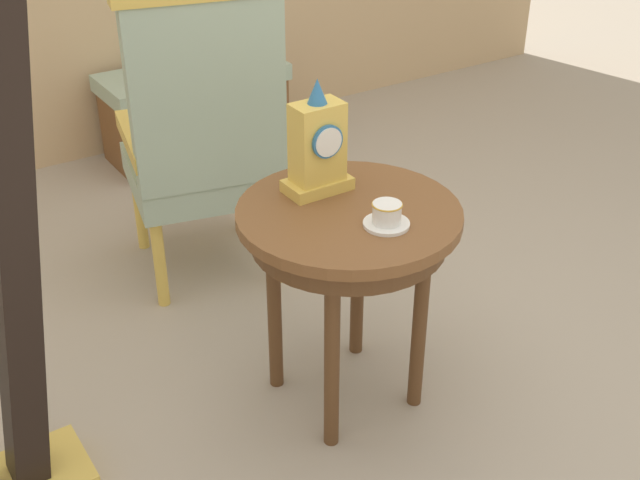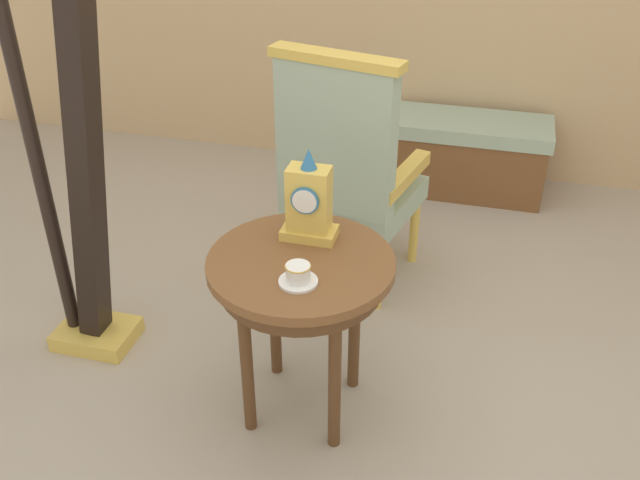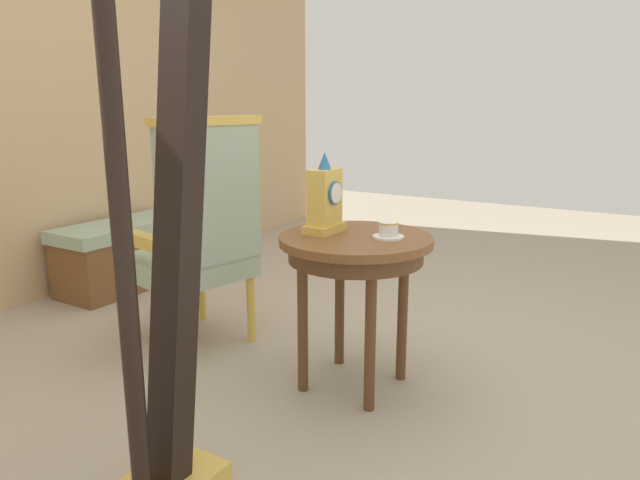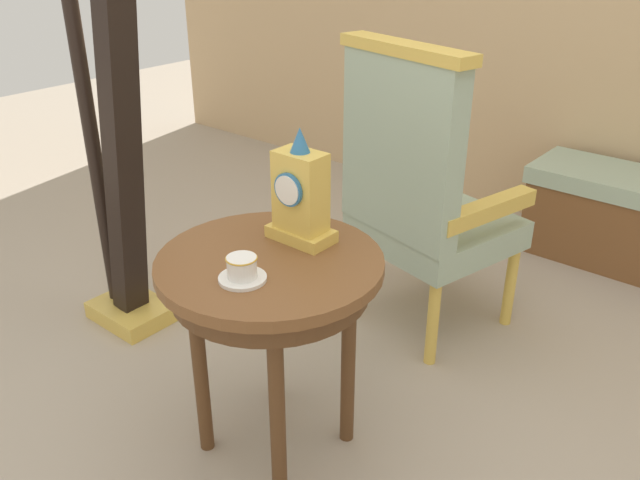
# 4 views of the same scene
# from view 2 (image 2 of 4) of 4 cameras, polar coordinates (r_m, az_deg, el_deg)

# --- Properties ---
(ground_plane) EXTENTS (10.00, 10.00, 0.00)m
(ground_plane) POSITION_cam_2_polar(r_m,az_deg,el_deg) (2.75, -0.41, -13.38)
(ground_plane) COLOR tan
(side_table) EXTENTS (0.63, 0.63, 0.67)m
(side_table) POSITION_cam_2_polar(r_m,az_deg,el_deg) (2.39, -1.50, -3.23)
(side_table) COLOR brown
(side_table) RESTS_ON ground
(teacup_left) EXTENTS (0.13, 0.13, 0.07)m
(teacup_left) POSITION_cam_2_polar(r_m,az_deg,el_deg) (2.21, -1.79, -2.85)
(teacup_left) COLOR white
(teacup_left) RESTS_ON side_table
(mantel_clock) EXTENTS (0.19, 0.11, 0.34)m
(mantel_clock) POSITION_cam_2_polar(r_m,az_deg,el_deg) (2.39, -0.90, 2.99)
(mantel_clock) COLOR gold
(mantel_clock) RESTS_ON side_table
(armchair) EXTENTS (0.65, 0.64, 1.14)m
(armchair) POSITION_cam_2_polar(r_m,az_deg,el_deg) (3.09, 2.17, 5.70)
(armchair) COLOR #9EB299
(armchair) RESTS_ON ground
(harp) EXTENTS (0.40, 0.24, 1.79)m
(harp) POSITION_cam_2_polar(r_m,az_deg,el_deg) (2.78, -19.27, 3.73)
(harp) COLOR gold
(harp) RESTS_ON ground
(window_bench) EXTENTS (0.91, 0.40, 0.44)m
(window_bench) POSITION_cam_2_polar(r_m,az_deg,el_deg) (4.20, 11.85, 6.75)
(window_bench) COLOR #9EB299
(window_bench) RESTS_ON ground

